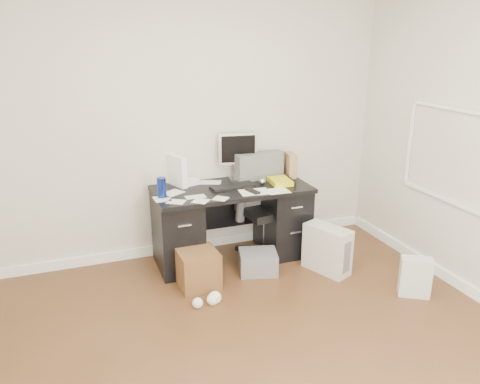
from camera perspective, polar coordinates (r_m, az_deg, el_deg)
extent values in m
plane|color=#4B2F18|center=(3.41, 3.79, -20.43)|extent=(4.00, 4.00, 0.00)
cube|color=beige|center=(4.61, -6.07, 8.55)|extent=(4.00, 0.02, 2.70)
cube|color=white|center=(4.99, -5.53, -6.35)|extent=(4.00, 0.03, 0.10)
cube|color=black|center=(4.52, -1.01, 0.34)|extent=(1.50, 0.70, 0.04)
cube|color=black|center=(4.51, -7.61, -4.95)|extent=(0.40, 0.60, 0.71)
cube|color=black|center=(4.85, 5.17, -3.17)|extent=(0.40, 0.60, 0.71)
cube|color=black|center=(4.91, -2.27, -1.59)|extent=(0.70, 0.03, 0.51)
cube|color=black|center=(4.50, -0.89, 0.70)|extent=(0.45, 0.19, 0.02)
sphere|color=silver|center=(4.59, 2.74, 1.31)|extent=(0.07, 0.07, 0.07)
cylinder|color=navy|center=(4.26, -9.54, 0.53)|extent=(0.10, 0.10, 0.18)
cube|color=white|center=(4.56, -7.67, 2.57)|extent=(0.20, 0.29, 0.30)
cube|color=#9A724A|center=(4.86, 6.14, 3.29)|extent=(0.14, 0.22, 0.25)
cube|color=yellow|center=(4.65, 4.99, 1.33)|extent=(0.23, 0.28, 0.05)
cube|color=beige|center=(4.52, 10.56, -6.87)|extent=(0.36, 0.49, 0.45)
cube|color=silver|center=(4.34, 20.58, -9.68)|extent=(0.32, 0.29, 0.35)
cube|color=#4C2A17|center=(4.23, -5.14, -9.29)|extent=(0.35, 0.35, 0.34)
cube|color=slate|center=(4.48, 2.21, -8.52)|extent=(0.41, 0.37, 0.21)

